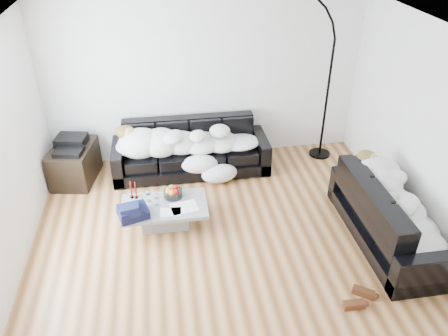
{
  "coord_description": "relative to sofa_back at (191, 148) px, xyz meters",
  "views": [
    {
      "loc": [
        -0.71,
        -4.26,
        3.81
      ],
      "look_at": [
        0.0,
        0.3,
        0.9
      ],
      "focal_mm": 35.0,
      "sensor_mm": 36.0,
      "label": 1
    }
  ],
  "objects": [
    {
      "name": "ground",
      "position": [
        0.31,
        -1.74,
        -0.4
      ],
      "size": [
        5.0,
        5.0,
        0.0
      ],
      "primitive_type": "plane",
      "color": "brown",
      "rests_on": "ground"
    },
    {
      "name": "wall_back",
      "position": [
        0.31,
        0.51,
        0.9
      ],
      "size": [
        5.0,
        0.02,
        2.6
      ],
      "primitive_type": "cube",
      "color": "silver",
      "rests_on": "ground"
    },
    {
      "name": "wall_right",
      "position": [
        2.81,
        -1.74,
        0.9
      ],
      "size": [
        0.02,
        4.5,
        2.6
      ],
      "primitive_type": "cube",
      "color": "silver",
      "rests_on": "ground"
    },
    {
      "name": "ceiling",
      "position": [
        0.31,
        -1.74,
        2.2
      ],
      "size": [
        5.0,
        5.0,
        0.0
      ],
      "primitive_type": "plane",
      "color": "white",
      "rests_on": "ground"
    },
    {
      "name": "sofa_back",
      "position": [
        0.0,
        0.0,
        0.0
      ],
      "size": [
        2.44,
        0.84,
        0.8
      ],
      "primitive_type": "cube",
      "color": "black",
      "rests_on": "ground"
    },
    {
      "name": "sofa_right",
      "position": [
        2.34,
        -2.05,
        0.01
      ],
      "size": [
        0.86,
        2.0,
        0.81
      ],
      "primitive_type": "cube",
      "rotation": [
        0.0,
        0.0,
        1.57
      ],
      "color": "black",
      "rests_on": "ground"
    },
    {
      "name": "sleeper_back",
      "position": [
        0.0,
        -0.05,
        0.23
      ],
      "size": [
        2.06,
        0.71,
        0.41
      ],
      "primitive_type": null,
      "color": "white",
      "rests_on": "sofa_back"
    },
    {
      "name": "sleeper_right",
      "position": [
        2.34,
        -2.05,
        0.23
      ],
      "size": [
        0.73,
        1.72,
        0.42
      ],
      "primitive_type": null,
      "rotation": [
        0.0,
        0.0,
        1.57
      ],
      "color": "white",
      "rests_on": "sofa_right"
    },
    {
      "name": "teal_cushion",
      "position": [
        2.28,
        -1.43,
        0.32
      ],
      "size": [
        0.42,
        0.38,
        0.2
      ],
      "primitive_type": "ellipsoid",
      "rotation": [
        0.0,
        0.0,
        0.24
      ],
      "color": "#0D6052",
      "rests_on": "sofa_right"
    },
    {
      "name": "coffee_table",
      "position": [
        -0.48,
        -1.33,
        -0.23
      ],
      "size": [
        1.13,
        0.66,
        0.33
      ],
      "primitive_type": "cube",
      "rotation": [
        0.0,
        0.0,
        -0.01
      ],
      "color": "#939699",
      "rests_on": "ground"
    },
    {
      "name": "fruit_bowl",
      "position": [
        -0.35,
        -1.15,
        0.01
      ],
      "size": [
        0.28,
        0.28,
        0.16
      ],
      "primitive_type": "cylinder",
      "rotation": [
        0.0,
        0.0,
        0.12
      ],
      "color": "white",
      "rests_on": "coffee_table"
    },
    {
      "name": "wine_glass_a",
      "position": [
        -0.67,
        -1.21,
        0.02
      ],
      "size": [
        0.1,
        0.1,
        0.18
      ],
      "primitive_type": "cylinder",
      "rotation": [
        0.0,
        0.0,
        0.32
      ],
      "color": "white",
      "rests_on": "coffee_table"
    },
    {
      "name": "wine_glass_b",
      "position": [
        -0.78,
        -1.31,
        0.01
      ],
      "size": [
        0.07,
        0.07,
        0.16
      ],
      "primitive_type": "cylinder",
      "rotation": [
        0.0,
        0.0,
        -0.07
      ],
      "color": "white",
      "rests_on": "coffee_table"
    },
    {
      "name": "wine_glass_c",
      "position": [
        -0.57,
        -1.31,
        0.02
      ],
      "size": [
        0.1,
        0.1,
        0.19
      ],
      "primitive_type": "cylinder",
      "rotation": [
        0.0,
        0.0,
        0.25
      ],
      "color": "white",
      "rests_on": "coffee_table"
    },
    {
      "name": "candle_left",
      "position": [
        -0.9,
        -1.1,
        0.06
      ],
      "size": [
        0.05,
        0.05,
        0.26
      ],
      "primitive_type": "cylinder",
      "rotation": [
        0.0,
        0.0,
        0.05
      ],
      "color": "maroon",
      "rests_on": "coffee_table"
    },
    {
      "name": "candle_right",
      "position": [
        -0.84,
        -1.11,
        0.06
      ],
      "size": [
        0.06,
        0.06,
        0.26
      ],
      "primitive_type": "cylinder",
      "rotation": [
        0.0,
        0.0,
        -0.24
      ],
      "color": "maroon",
      "rests_on": "coffee_table"
    },
    {
      "name": "newspaper_a",
      "position": [
        -0.22,
        -1.42,
        -0.06
      ],
      "size": [
        0.39,
        0.32,
        0.01
      ],
      "primitive_type": "cube",
      "rotation": [
        0.0,
        0.0,
        0.18
      ],
      "color": "silver",
      "rests_on": "coffee_table"
    },
    {
      "name": "newspaper_b",
      "position": [
        -0.4,
        -1.5,
        -0.06
      ],
      "size": [
        0.28,
        0.21,
        0.01
      ],
      "primitive_type": "cube",
      "rotation": [
        0.0,
        0.0,
        -0.06
      ],
      "color": "silver",
      "rests_on": "coffee_table"
    },
    {
      "name": "navy_jacket",
      "position": [
        -0.9,
        -1.55,
        0.11
      ],
      "size": [
        0.41,
        0.35,
        0.19
      ],
      "primitive_type": null,
      "rotation": [
        0.0,
        0.0,
        0.06
      ],
      "color": "black",
      "rests_on": "coffee_table"
    },
    {
      "name": "shoes",
      "position": [
        1.56,
        -2.99,
        -0.35
      ],
      "size": [
        0.46,
        0.38,
        0.09
      ],
      "primitive_type": null,
      "rotation": [
        0.0,
        0.0,
        -0.23
      ],
      "color": "#472311",
      "rests_on": "ground"
    },
    {
      "name": "av_cabinet",
      "position": [
        -1.8,
        0.01,
        -0.11
      ],
      "size": [
        0.72,
        0.93,
        0.58
      ],
      "primitive_type": "cube",
      "rotation": [
        0.0,
        0.0,
        -0.19
      ],
      "color": "black",
      "rests_on": "ground"
    },
    {
      "name": "stereo",
      "position": [
        -1.8,
        0.01,
        0.24
      ],
      "size": [
        0.5,
        0.42,
        0.13
      ],
      "primitive_type": "cube",
      "rotation": [
        0.0,
        0.0,
        -0.2
      ],
      "color": "black",
      "rests_on": "av_cabinet"
    },
    {
      "name": "floor_lamp",
      "position": [
        2.22,
        0.15,
        0.82
      ],
      "size": [
        0.95,
        0.59,
        2.44
      ],
      "primitive_type": null,
      "rotation": [
        0.0,
        0.0,
        0.29
      ],
      "color": "black",
      "rests_on": "ground"
    }
  ]
}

